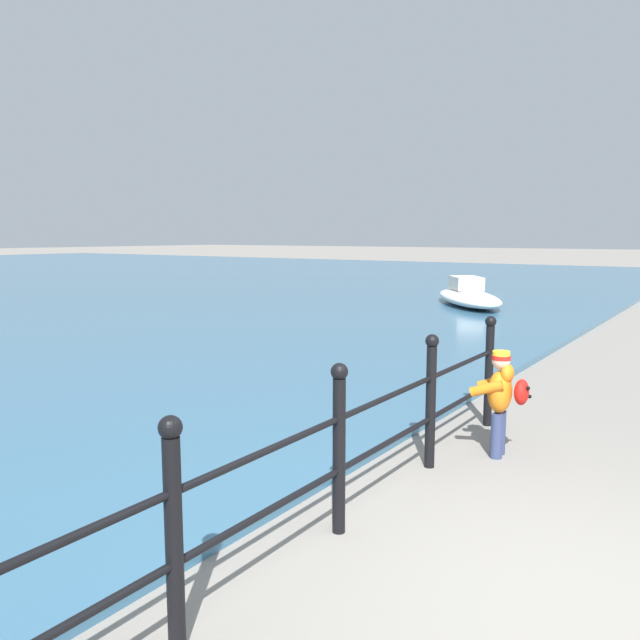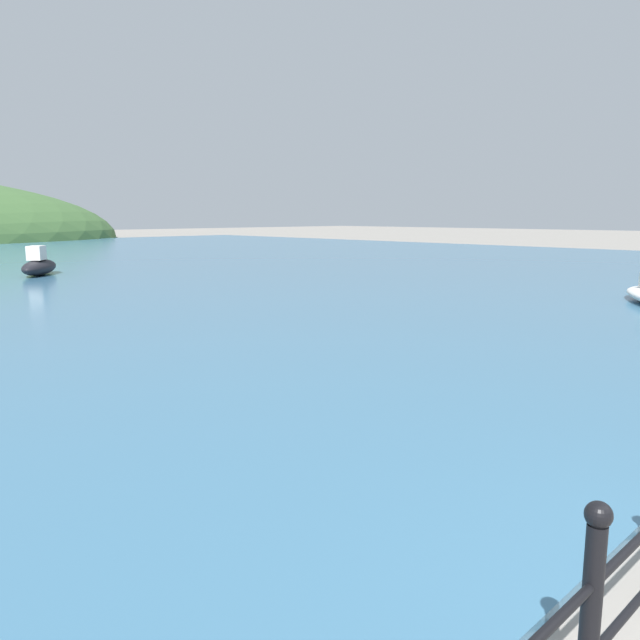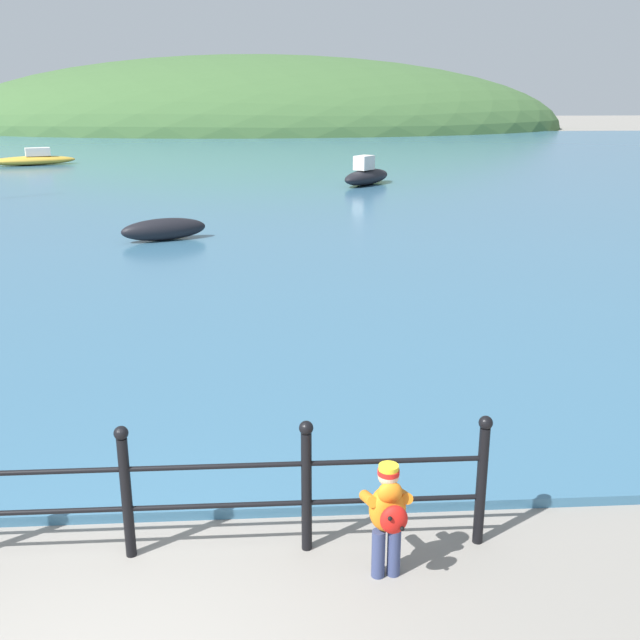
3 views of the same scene
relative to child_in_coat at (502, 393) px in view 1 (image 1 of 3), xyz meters
name	(u,v)px [view 1 (image 1 of 3)]	position (x,y,z in m)	size (l,w,h in m)	color
ground_plane	(559,606)	(-2.18, -1.07, -0.61)	(200.00, 200.00, 0.00)	gray
iron_railing	(339,443)	(-2.13, 0.43, 0.04)	(6.13, 0.12, 1.21)	black
child_in_coat	(502,393)	(0.00, 0.00, 0.00)	(0.41, 0.55, 1.00)	navy
boat_green_fishing	(468,296)	(11.31, 4.70, -0.25)	(4.24, 3.62, 0.79)	silver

